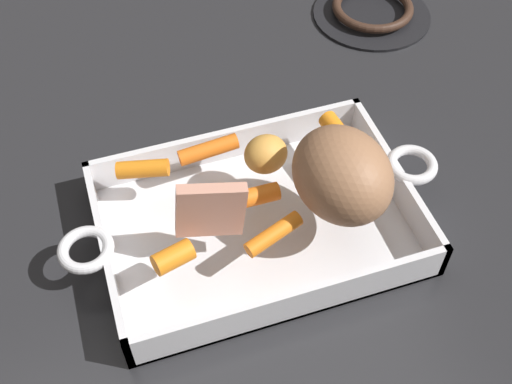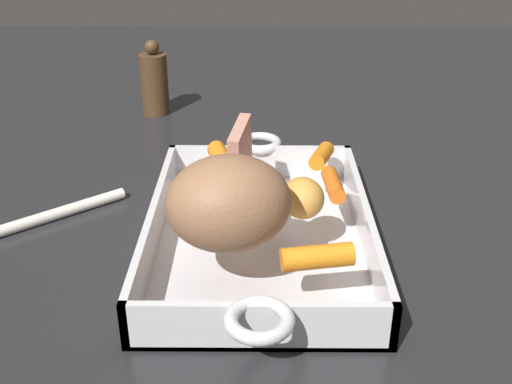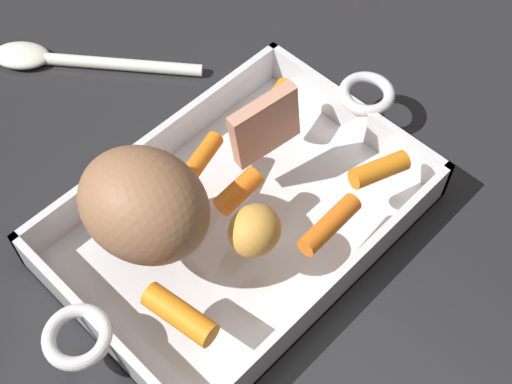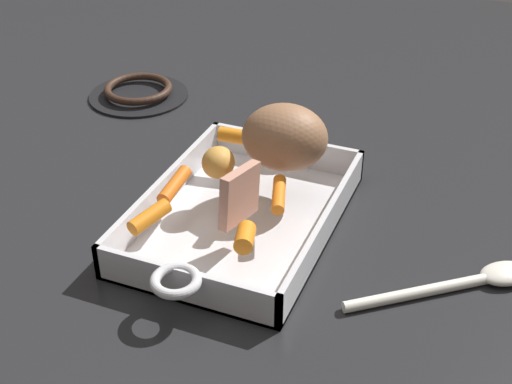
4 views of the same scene
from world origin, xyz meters
name	(u,v)px [view 1 (image 1 of 4)]	position (x,y,z in m)	size (l,w,h in m)	color
ground_plane	(257,230)	(0.00, 0.00, 0.00)	(2.24, 2.24, 0.00)	#232326
roasting_dish	(257,223)	(0.00, 0.00, 0.01)	(0.44, 0.24, 0.05)	silver
pork_roast	(342,175)	(-0.08, 0.03, 0.10)	(0.12, 0.10, 0.09)	#956647
roast_slice_outer	(210,210)	(0.06, 0.02, 0.09)	(0.01, 0.07, 0.07)	tan
baby_carrot_center_left	(258,198)	(0.00, 0.00, 0.06)	(0.02, 0.02, 0.05)	orange
baby_carrot_short	(208,150)	(0.03, -0.08, 0.06)	(0.02, 0.02, 0.07)	orange
baby_carrot_center_right	(272,235)	(0.00, 0.05, 0.06)	(0.02, 0.02, 0.07)	orange
baby_carrot_southeast	(341,136)	(-0.12, -0.05, 0.06)	(0.02, 0.02, 0.07)	orange
baby_carrot_long	(173,257)	(0.11, 0.05, 0.06)	(0.02, 0.02, 0.04)	orange
baby_carrot_northeast	(143,169)	(0.11, -0.08, 0.06)	(0.02, 0.02, 0.06)	orange
potato_golden_large	(266,154)	(-0.02, -0.04, 0.08)	(0.04, 0.05, 0.04)	gold
stove_burner_rear	(372,11)	(-0.30, -0.34, 0.01)	(0.18, 0.18, 0.02)	black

